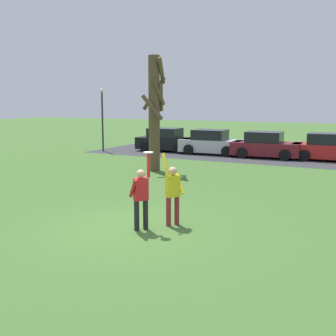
{
  "coord_description": "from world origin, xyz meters",
  "views": [
    {
      "loc": [
        6.11,
        -9.49,
        3.44
      ],
      "look_at": [
        0.64,
        1.0,
        1.57
      ],
      "focal_mm": 45.47,
      "sensor_mm": 36.0,
      "label": 1
    }
  ],
  "objects_px": {
    "frisbee_disc": "(148,152)",
    "lamppost_by_lot": "(102,114)",
    "bare_tree_tall": "(155,111)",
    "person_defender": "(173,191)",
    "parked_car_silver": "(211,143)",
    "parked_car_black": "(167,141)",
    "parked_car_maroon": "(266,146)",
    "person_catcher": "(141,194)",
    "parked_car_red": "(329,148)"
  },
  "relations": [
    {
      "from": "lamppost_by_lot",
      "to": "parked_car_black",
      "type": "bearing_deg",
      "value": 28.58
    },
    {
      "from": "person_defender",
      "to": "frisbee_disc",
      "type": "distance_m",
      "value": 1.33
    },
    {
      "from": "parked_car_silver",
      "to": "parked_car_maroon",
      "type": "relative_size",
      "value": 1.0
    },
    {
      "from": "bare_tree_tall",
      "to": "lamppost_by_lot",
      "type": "relative_size",
      "value": 1.32
    },
    {
      "from": "person_defender",
      "to": "parked_car_red",
      "type": "bearing_deg",
      "value": -152.01
    },
    {
      "from": "person_catcher",
      "to": "person_defender",
      "type": "distance_m",
      "value": 0.95
    },
    {
      "from": "person_defender",
      "to": "parked_car_silver",
      "type": "distance_m",
      "value": 16.36
    },
    {
      "from": "parked_car_black",
      "to": "parked_car_silver",
      "type": "bearing_deg",
      "value": -5.29
    },
    {
      "from": "parked_car_maroon",
      "to": "bare_tree_tall",
      "type": "relative_size",
      "value": 0.75
    },
    {
      "from": "person_defender",
      "to": "parked_car_black",
      "type": "relative_size",
      "value": 0.49
    },
    {
      "from": "parked_car_red",
      "to": "lamppost_by_lot",
      "type": "distance_m",
      "value": 14.72
    },
    {
      "from": "parked_car_red",
      "to": "bare_tree_tall",
      "type": "height_order",
      "value": "bare_tree_tall"
    },
    {
      "from": "person_defender",
      "to": "lamppost_by_lot",
      "type": "bearing_deg",
      "value": -102.25
    },
    {
      "from": "person_catcher",
      "to": "parked_car_red",
      "type": "xyz_separation_m",
      "value": [
        2.68,
        16.65,
        -0.25
      ]
    },
    {
      "from": "person_defender",
      "to": "frisbee_disc",
      "type": "relative_size",
      "value": 7.76
    },
    {
      "from": "person_catcher",
      "to": "parked_car_red",
      "type": "height_order",
      "value": "person_catcher"
    },
    {
      "from": "person_defender",
      "to": "person_catcher",
      "type": "bearing_deg",
      "value": 0.0
    },
    {
      "from": "person_defender",
      "to": "parked_car_maroon",
      "type": "xyz_separation_m",
      "value": [
        -1.46,
        15.43,
        -0.25
      ]
    },
    {
      "from": "parked_car_black",
      "to": "parked_car_maroon",
      "type": "distance_m",
      "value": 6.99
    },
    {
      "from": "person_defender",
      "to": "frisbee_disc",
      "type": "bearing_deg",
      "value": 0.0
    },
    {
      "from": "person_catcher",
      "to": "lamppost_by_lot",
      "type": "xyz_separation_m",
      "value": [
        -11.74,
        14.37,
        1.6
      ]
    },
    {
      "from": "person_catcher",
      "to": "bare_tree_tall",
      "type": "height_order",
      "value": "bare_tree_tall"
    },
    {
      "from": "frisbee_disc",
      "to": "person_defender",
      "type": "bearing_deg",
      "value": 54.39
    },
    {
      "from": "person_defender",
      "to": "lamppost_by_lot",
      "type": "xyz_separation_m",
      "value": [
        -12.3,
        13.59,
        1.6
      ]
    },
    {
      "from": "parked_car_maroon",
      "to": "lamppost_by_lot",
      "type": "distance_m",
      "value": 11.15
    },
    {
      "from": "person_catcher",
      "to": "bare_tree_tall",
      "type": "xyz_separation_m",
      "value": [
        -4.49,
        8.75,
        1.97
      ]
    },
    {
      "from": "parked_car_red",
      "to": "bare_tree_tall",
      "type": "distance_m",
      "value": 10.89
    },
    {
      "from": "parked_car_black",
      "to": "bare_tree_tall",
      "type": "bearing_deg",
      "value": -69.15
    },
    {
      "from": "person_catcher",
      "to": "parked_car_maroon",
      "type": "bearing_deg",
      "value": 38.79
    },
    {
      "from": "parked_car_black",
      "to": "parked_car_red",
      "type": "relative_size",
      "value": 1.0
    },
    {
      "from": "parked_car_maroon",
      "to": "frisbee_disc",
      "type": "bearing_deg",
      "value": -89.25
    },
    {
      "from": "bare_tree_tall",
      "to": "parked_car_maroon",
      "type": "bearing_deg",
      "value": 64.3
    },
    {
      "from": "frisbee_disc",
      "to": "lamppost_by_lot",
      "type": "bearing_deg",
      "value": 129.93
    },
    {
      "from": "parked_car_silver",
      "to": "frisbee_disc",
      "type": "bearing_deg",
      "value": -76.91
    },
    {
      "from": "bare_tree_tall",
      "to": "lamppost_by_lot",
      "type": "bearing_deg",
      "value": 142.24
    },
    {
      "from": "parked_car_silver",
      "to": "parked_car_black",
      "type": "bearing_deg",
      "value": 174.71
    },
    {
      "from": "person_defender",
      "to": "lamppost_by_lot",
      "type": "distance_m",
      "value": 18.4
    },
    {
      "from": "parked_car_maroon",
      "to": "bare_tree_tall",
      "type": "xyz_separation_m",
      "value": [
        -3.59,
        -7.46,
        2.22
      ]
    },
    {
      "from": "parked_car_silver",
      "to": "bare_tree_tall",
      "type": "bearing_deg",
      "value": -92.81
    },
    {
      "from": "frisbee_disc",
      "to": "parked_car_silver",
      "type": "bearing_deg",
      "value": 106.02
    },
    {
      "from": "person_catcher",
      "to": "parked_car_red",
      "type": "distance_m",
      "value": 16.87
    },
    {
      "from": "person_catcher",
      "to": "parked_car_black",
      "type": "distance_m",
      "value": 18.26
    },
    {
      "from": "person_defender",
      "to": "parked_car_red",
      "type": "height_order",
      "value": "person_defender"
    },
    {
      "from": "parked_car_silver",
      "to": "parked_car_red",
      "type": "distance_m",
      "value": 7.19
    },
    {
      "from": "bare_tree_tall",
      "to": "person_catcher",
      "type": "bearing_deg",
      "value": -62.84
    },
    {
      "from": "person_defender",
      "to": "parked_car_silver",
      "type": "bearing_deg",
      "value": -126.36
    },
    {
      "from": "parked_car_silver",
      "to": "lamppost_by_lot",
      "type": "relative_size",
      "value": 0.98
    },
    {
      "from": "person_catcher",
      "to": "parked_car_black",
      "type": "relative_size",
      "value": 0.5
    },
    {
      "from": "parked_car_maroon",
      "to": "lamppost_by_lot",
      "type": "height_order",
      "value": "lamppost_by_lot"
    },
    {
      "from": "bare_tree_tall",
      "to": "parked_car_black",
      "type": "bearing_deg",
      "value": 113.78
    }
  ]
}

